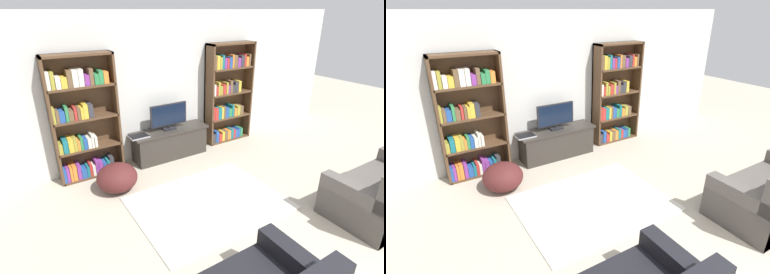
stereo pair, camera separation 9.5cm
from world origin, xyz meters
The scene contains 8 objects.
wall_back centered at (0.00, 4.23, 1.30)m, with size 8.80×0.06×2.60m.
bookshelf_left centered at (-1.45, 4.06, 0.97)m, with size 1.03×0.30×2.02m.
bookshelf_right centered at (1.44, 4.05, 0.98)m, with size 1.03×0.30×2.02m.
tv_stand centered at (0.04, 3.94, 0.28)m, with size 1.47×0.45×0.55m.
television centered at (0.04, 3.96, 0.81)m, with size 0.72×0.16×0.49m.
laptop centered at (-0.59, 3.91, 0.56)m, with size 0.33×0.24×0.03m.
area_rug centered at (-0.22, 2.30, 0.01)m, with size 2.11×1.59×0.02m.
beanbag_ottoman centered at (-1.21, 3.35, 0.22)m, with size 0.62×0.62×0.43m, color #4C1E1E.
Camera 1 is at (-2.35, -0.64, 2.60)m, focal length 28.00 mm.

